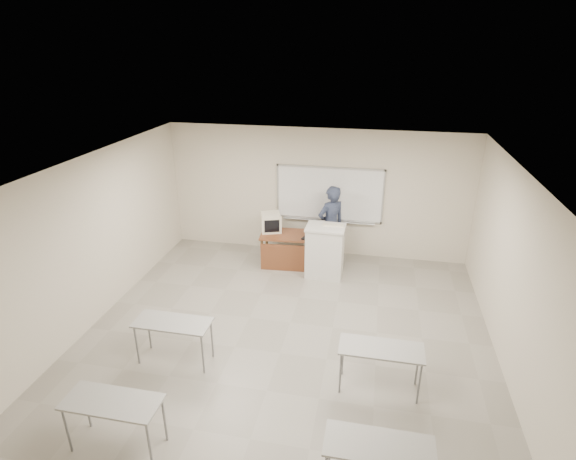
% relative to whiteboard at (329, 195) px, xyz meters
% --- Properties ---
extents(floor, '(7.00, 8.00, 0.01)m').
position_rel_whiteboard_xyz_m(floor, '(-0.30, -3.97, -1.49)').
color(floor, gray).
rests_on(floor, ground).
extents(whiteboard, '(2.48, 0.10, 1.31)m').
position_rel_whiteboard_xyz_m(whiteboard, '(0.00, 0.00, 0.00)').
color(whiteboard, white).
rests_on(whiteboard, floor).
extents(student_desks, '(4.40, 2.20, 0.73)m').
position_rel_whiteboard_xyz_m(student_desks, '(-0.30, -5.32, -0.81)').
color(student_desks, gray).
rests_on(student_desks, floor).
extents(instructor_desk, '(1.45, 0.72, 0.75)m').
position_rel_whiteboard_xyz_m(instructor_desk, '(-0.70, -0.89, -0.93)').
color(instructor_desk, brown).
rests_on(instructor_desk, floor).
extents(podium, '(0.82, 0.60, 1.16)m').
position_rel_whiteboard_xyz_m(podium, '(0.07, -1.15, -0.90)').
color(podium, '#B8B7B0').
rests_on(podium, floor).
extents(crt_monitor, '(0.44, 0.49, 0.42)m').
position_rel_whiteboard_xyz_m(crt_monitor, '(-1.25, -0.65, -0.53)').
color(crt_monitor, beige).
rests_on(crt_monitor, instructor_desk).
extents(laptop, '(0.31, 0.29, 0.23)m').
position_rel_whiteboard_xyz_m(laptop, '(-0.30, -0.90, -0.68)').
color(laptop, black).
rests_on(laptop, instructor_desk).
extents(mouse, '(0.12, 0.09, 0.04)m').
position_rel_whiteboard_xyz_m(mouse, '(-0.15, -0.73, -0.71)').
color(mouse, '#A3A7AB').
rests_on(mouse, instructor_desk).
extents(keyboard, '(0.45, 0.16, 0.02)m').
position_rel_whiteboard_xyz_m(keyboard, '(0.22, -1.07, -0.31)').
color(keyboard, beige).
rests_on(keyboard, podium).
extents(presenter, '(0.80, 0.78, 1.85)m').
position_rel_whiteboard_xyz_m(presenter, '(0.11, -0.50, -0.55)').
color(presenter, black).
rests_on(presenter, floor).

